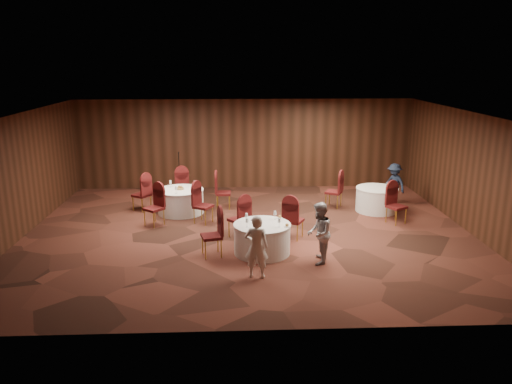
{
  "coord_description": "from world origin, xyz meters",
  "views": [
    {
      "loc": [
        -0.37,
        -12.75,
        4.58
      ],
      "look_at": [
        0.2,
        0.2,
        1.1
      ],
      "focal_mm": 35.0,
      "sensor_mm": 36.0,
      "label": 1
    }
  ],
  "objects_px": {
    "table_right": "(376,199)",
    "man_c": "(394,183)",
    "table_main": "(262,238)",
    "mic_stand": "(180,183)",
    "woman_a": "(256,247)",
    "woman_b": "(319,233)",
    "table_left": "(181,201)"
  },
  "relations": [
    {
      "from": "woman_a",
      "to": "woman_b",
      "type": "distance_m",
      "value": 1.64
    },
    {
      "from": "table_main",
      "to": "man_c",
      "type": "height_order",
      "value": "man_c"
    },
    {
      "from": "woman_b",
      "to": "man_c",
      "type": "distance_m",
      "value": 5.83
    },
    {
      "from": "table_right",
      "to": "man_c",
      "type": "height_order",
      "value": "man_c"
    },
    {
      "from": "table_main",
      "to": "woman_a",
      "type": "height_order",
      "value": "woman_a"
    },
    {
      "from": "table_right",
      "to": "woman_a",
      "type": "xyz_separation_m",
      "value": [
        -3.92,
        -4.67,
        0.32
      ]
    },
    {
      "from": "table_main",
      "to": "mic_stand",
      "type": "bearing_deg",
      "value": 115.09
    },
    {
      "from": "table_main",
      "to": "table_right",
      "type": "distance_m",
      "value": 4.97
    },
    {
      "from": "table_main",
      "to": "mic_stand",
      "type": "distance_m",
      "value": 5.98
    },
    {
      "from": "table_main",
      "to": "mic_stand",
      "type": "height_order",
      "value": "mic_stand"
    },
    {
      "from": "woman_a",
      "to": "man_c",
      "type": "bearing_deg",
      "value": -122.33
    },
    {
      "from": "mic_stand",
      "to": "woman_b",
      "type": "distance_m",
      "value": 7.16
    },
    {
      "from": "table_left",
      "to": "woman_a",
      "type": "bearing_deg",
      "value": -66.09
    },
    {
      "from": "woman_b",
      "to": "man_c",
      "type": "xyz_separation_m",
      "value": [
        3.27,
        4.82,
        -0.07
      ]
    },
    {
      "from": "mic_stand",
      "to": "table_left",
      "type": "bearing_deg",
      "value": -83.49
    },
    {
      "from": "man_c",
      "to": "woman_b",
      "type": "bearing_deg",
      "value": -65.64
    },
    {
      "from": "table_main",
      "to": "mic_stand",
      "type": "relative_size",
      "value": 0.91
    },
    {
      "from": "table_main",
      "to": "table_right",
      "type": "height_order",
      "value": "same"
    },
    {
      "from": "table_right",
      "to": "man_c",
      "type": "relative_size",
      "value": 0.98
    },
    {
      "from": "woman_b",
      "to": "table_left",
      "type": "bearing_deg",
      "value": -125.05
    },
    {
      "from": "woman_a",
      "to": "man_c",
      "type": "relative_size",
      "value": 1.07
    },
    {
      "from": "table_left",
      "to": "woman_a",
      "type": "xyz_separation_m",
      "value": [
        2.1,
        -4.74,
        0.32
      ]
    },
    {
      "from": "table_left",
      "to": "man_c",
      "type": "bearing_deg",
      "value": 6.76
    },
    {
      "from": "table_right",
      "to": "mic_stand",
      "type": "xyz_separation_m",
      "value": [
        -6.26,
        2.12,
        0.06
      ]
    },
    {
      "from": "table_left",
      "to": "mic_stand",
      "type": "xyz_separation_m",
      "value": [
        -0.23,
        2.05,
        0.06
      ]
    },
    {
      "from": "table_main",
      "to": "woman_a",
      "type": "bearing_deg",
      "value": -98.22
    },
    {
      "from": "mic_stand",
      "to": "man_c",
      "type": "distance_m",
      "value": 7.18
    },
    {
      "from": "table_left",
      "to": "table_right",
      "type": "xyz_separation_m",
      "value": [
        6.03,
        -0.07,
        0.0
      ]
    },
    {
      "from": "table_right",
      "to": "man_c",
      "type": "bearing_deg",
      "value": 47.35
    },
    {
      "from": "table_left",
      "to": "man_c",
      "type": "height_order",
      "value": "man_c"
    },
    {
      "from": "woman_b",
      "to": "table_right",
      "type": "bearing_deg",
      "value": 161.33
    },
    {
      "from": "woman_b",
      "to": "mic_stand",
      "type": "bearing_deg",
      "value": -134.61
    }
  ]
}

